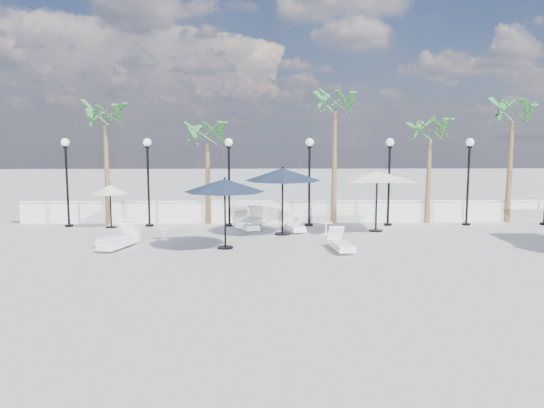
{
  "coord_description": "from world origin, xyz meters",
  "views": [
    {
      "loc": [
        -2.13,
        -16.52,
        3.84
      ],
      "look_at": [
        -1.72,
        2.25,
        1.5
      ],
      "focal_mm": 35.0,
      "sensor_mm": 36.0,
      "label": 1
    }
  ],
  "objects_px": {
    "lounger_5": "(293,226)",
    "parasol_navy_mid": "(283,175)",
    "parasol_cream_sq_a": "(377,171)",
    "parasol_cream_small": "(110,190)",
    "parasol_navy_left": "(225,186)",
    "lounger_2": "(119,237)",
    "lounger_3": "(341,244)",
    "lounger_1": "(252,221)",
    "lounger_4": "(246,225)",
    "lounger_0": "(119,242)"
  },
  "relations": [
    {
      "from": "lounger_5",
      "to": "parasol_navy_mid",
      "type": "height_order",
      "value": "parasol_navy_mid"
    },
    {
      "from": "parasol_cream_sq_a",
      "to": "parasol_cream_small",
      "type": "relative_size",
      "value": 2.88
    },
    {
      "from": "parasol_navy_left",
      "to": "parasol_cream_small",
      "type": "xyz_separation_m",
      "value": [
        -5.21,
        4.46,
        -0.57
      ]
    },
    {
      "from": "lounger_2",
      "to": "lounger_3",
      "type": "distance_m",
      "value": 8.03
    },
    {
      "from": "parasol_navy_left",
      "to": "parasol_navy_mid",
      "type": "bearing_deg",
      "value": 51.2
    },
    {
      "from": "lounger_1",
      "to": "parasol_cream_small",
      "type": "relative_size",
      "value": 1.17
    },
    {
      "from": "lounger_4",
      "to": "lounger_2",
      "type": "bearing_deg",
      "value": -171.17
    },
    {
      "from": "lounger_0",
      "to": "parasol_cream_small",
      "type": "distance_m",
      "value": 4.84
    },
    {
      "from": "parasol_cream_sq_a",
      "to": "parasol_cream_small",
      "type": "height_order",
      "value": "parasol_cream_sq_a"
    },
    {
      "from": "lounger_0",
      "to": "parasol_cream_sq_a",
      "type": "xyz_separation_m",
      "value": [
        9.75,
        3.26,
        2.25
      ]
    },
    {
      "from": "lounger_1",
      "to": "parasol_cream_sq_a",
      "type": "distance_m",
      "value": 5.75
    },
    {
      "from": "lounger_1",
      "to": "lounger_3",
      "type": "relative_size",
      "value": 1.22
    },
    {
      "from": "parasol_cream_sq_a",
      "to": "lounger_3",
      "type": "bearing_deg",
      "value": -118.41
    },
    {
      "from": "parasol_cream_sq_a",
      "to": "parasol_navy_mid",
      "type": "bearing_deg",
      "value": -169.94
    },
    {
      "from": "lounger_2",
      "to": "lounger_3",
      "type": "bearing_deg",
      "value": 11.74
    },
    {
      "from": "parasol_navy_mid",
      "to": "parasol_cream_sq_a",
      "type": "height_order",
      "value": "parasol_navy_mid"
    },
    {
      "from": "lounger_0",
      "to": "lounger_4",
      "type": "relative_size",
      "value": 1.09
    },
    {
      "from": "lounger_1",
      "to": "lounger_5",
      "type": "bearing_deg",
      "value": -15.63
    },
    {
      "from": "lounger_3",
      "to": "parasol_navy_mid",
      "type": "xyz_separation_m",
      "value": [
        -1.88,
        3.06,
        2.18
      ]
    },
    {
      "from": "lounger_0",
      "to": "lounger_4",
      "type": "height_order",
      "value": "lounger_0"
    },
    {
      "from": "lounger_3",
      "to": "lounger_4",
      "type": "distance_m",
      "value": 5.37
    },
    {
      "from": "parasol_cream_sq_a",
      "to": "lounger_5",
      "type": "bearing_deg",
      "value": 178.89
    },
    {
      "from": "lounger_4",
      "to": "parasol_cream_small",
      "type": "bearing_deg",
      "value": 149.39
    },
    {
      "from": "parasol_cream_sq_a",
      "to": "lounger_4",
      "type": "bearing_deg",
      "value": 175.57
    },
    {
      "from": "lounger_2",
      "to": "parasol_cream_sq_a",
      "type": "bearing_deg",
      "value": 34.91
    },
    {
      "from": "lounger_4",
      "to": "parasol_cream_small",
      "type": "xyz_separation_m",
      "value": [
        -5.82,
        0.72,
        1.41
      ]
    },
    {
      "from": "lounger_4",
      "to": "parasol_navy_mid",
      "type": "bearing_deg",
      "value": -60.12
    },
    {
      "from": "lounger_1",
      "to": "parasol_cream_small",
      "type": "xyz_separation_m",
      "value": [
        -6.06,
        -0.02,
        1.36
      ]
    },
    {
      "from": "lounger_1",
      "to": "parasol_cream_small",
      "type": "height_order",
      "value": "parasol_cream_small"
    },
    {
      "from": "lounger_4",
      "to": "parasol_cream_small",
      "type": "height_order",
      "value": "parasol_cream_small"
    },
    {
      "from": "lounger_5",
      "to": "parasol_navy_left",
      "type": "bearing_deg",
      "value": -143.89
    },
    {
      "from": "parasol_navy_left",
      "to": "parasol_navy_mid",
      "type": "distance_m",
      "value": 3.37
    },
    {
      "from": "lounger_0",
      "to": "parasol_navy_mid",
      "type": "bearing_deg",
      "value": 40.13
    },
    {
      "from": "parasol_navy_mid",
      "to": "parasol_cream_sq_a",
      "type": "distance_m",
      "value": 3.97
    },
    {
      "from": "lounger_3",
      "to": "parasol_navy_mid",
      "type": "bearing_deg",
      "value": 113.84
    },
    {
      "from": "lounger_0",
      "to": "lounger_1",
      "type": "distance_m",
      "value": 6.36
    },
    {
      "from": "lounger_1",
      "to": "parasol_navy_left",
      "type": "relative_size",
      "value": 0.79
    },
    {
      "from": "lounger_3",
      "to": "lounger_2",
      "type": "bearing_deg",
      "value": 163.06
    },
    {
      "from": "lounger_4",
      "to": "parasol_cream_sq_a",
      "type": "height_order",
      "value": "parasol_cream_sq_a"
    },
    {
      "from": "lounger_2",
      "to": "parasol_cream_sq_a",
      "type": "height_order",
      "value": "parasol_cream_sq_a"
    },
    {
      "from": "lounger_4",
      "to": "parasol_cream_sq_a",
      "type": "xyz_separation_m",
      "value": [
        5.41,
        -0.42,
        2.27
      ]
    },
    {
      "from": "lounger_0",
      "to": "lounger_2",
      "type": "height_order",
      "value": "lounger_2"
    },
    {
      "from": "lounger_4",
      "to": "lounger_1",
      "type": "bearing_deg",
      "value": 48.72
    },
    {
      "from": "lounger_0",
      "to": "lounger_3",
      "type": "relative_size",
      "value": 1.1
    },
    {
      "from": "lounger_0",
      "to": "lounger_4",
      "type": "xyz_separation_m",
      "value": [
        4.34,
        3.68,
        -0.02
      ]
    },
    {
      "from": "lounger_1",
      "to": "lounger_4",
      "type": "bearing_deg",
      "value": -90.97
    },
    {
      "from": "lounger_1",
      "to": "lounger_2",
      "type": "distance_m",
      "value": 6.0
    },
    {
      "from": "lounger_2",
      "to": "parasol_navy_left",
      "type": "relative_size",
      "value": 0.72
    },
    {
      "from": "lounger_1",
      "to": "lounger_3",
      "type": "distance_m",
      "value": 5.84
    },
    {
      "from": "parasol_cream_small",
      "to": "lounger_4",
      "type": "bearing_deg",
      "value": -7.04
    }
  ]
}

